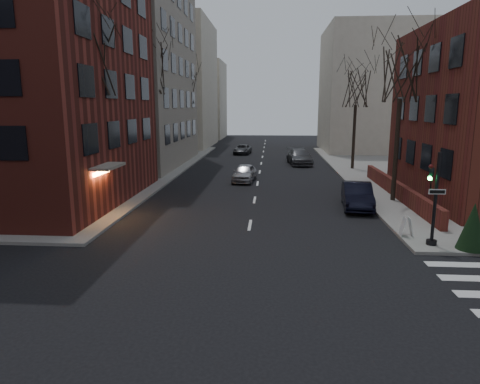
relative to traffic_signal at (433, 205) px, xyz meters
name	(u,v)px	position (x,y,z in m)	size (l,w,h in m)	color
ground	(225,362)	(-7.94, -8.99, -1.91)	(160.00, 160.00, 0.00)	black
building_left_tan	(89,23)	(-24.94, 25.01, 12.09)	(18.00, 18.00, 28.00)	gray
low_wall_right	(397,189)	(1.36, 10.01, -1.26)	(0.35, 16.00, 1.00)	#5C251A
building_distant_la	(164,85)	(-22.94, 46.01, 7.09)	(14.00, 16.00, 18.00)	beige
building_distant_ra	(378,90)	(7.06, 41.01, 6.09)	(14.00, 14.00, 16.00)	beige
building_distant_lb	(197,100)	(-20.94, 63.01, 5.09)	(10.00, 12.00, 14.00)	beige
traffic_signal	(433,205)	(0.00, 0.00, 0.00)	(0.76, 0.44, 4.00)	black
tree_left_a	(89,59)	(-16.74, 5.01, 6.56)	(4.18, 4.18, 10.26)	#2D231C
tree_left_b	(151,69)	(-16.74, 17.01, 7.00)	(4.40, 4.40, 10.80)	#2D231C
tree_left_c	(185,88)	(-16.74, 31.01, 6.12)	(3.96, 3.96, 9.72)	#2D231C
tree_right_a	(402,72)	(0.86, 9.01, 6.12)	(3.96, 3.96, 9.72)	#2D231C
tree_right_b	(356,88)	(0.86, 23.01, 5.68)	(3.74, 3.74, 9.18)	#2D231C
streetlamp_near	(146,130)	(-16.14, 13.01, 2.33)	(0.36, 0.36, 6.28)	black
streetlamp_far	(194,121)	(-16.14, 33.01, 2.33)	(0.36, 0.36, 6.28)	black
parked_sedan	(357,196)	(-1.74, 7.19, -1.14)	(1.62, 4.64, 1.53)	black
car_lane_silver	(244,173)	(-9.04, 15.90, -1.21)	(1.64, 4.08, 1.39)	#A8A9AE
car_lane_gray	(299,157)	(-3.95, 26.55, -1.12)	(2.20, 5.41, 1.57)	#444549
car_lane_far	(242,149)	(-10.56, 35.85, -1.32)	(1.95, 4.23, 1.18)	#39393D
sandwich_board	(407,226)	(-0.64, 1.24, -1.31)	(0.39, 0.55, 0.89)	white
evergreen_shrub	(473,226)	(1.48, -0.49, -0.77)	(1.19, 1.19, 1.99)	black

